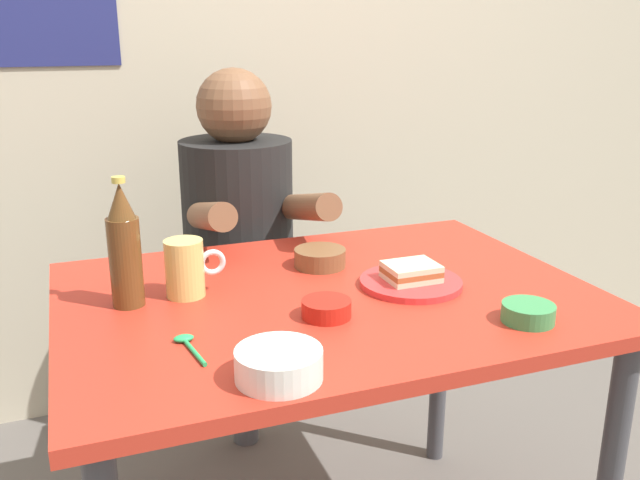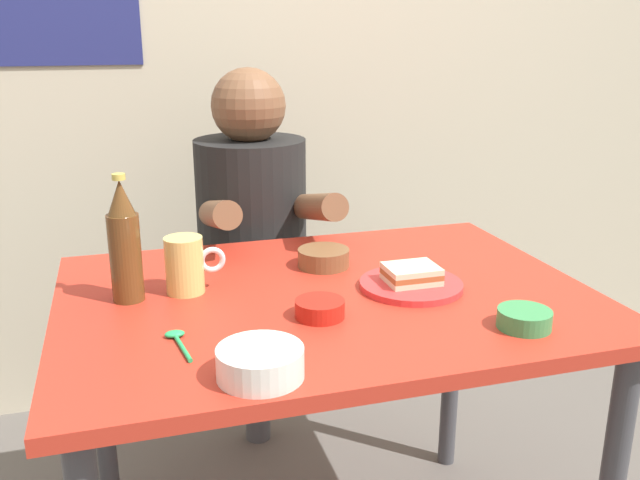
# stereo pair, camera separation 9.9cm
# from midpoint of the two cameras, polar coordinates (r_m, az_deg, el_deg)

# --- Properties ---
(wall_back) EXTENTS (4.40, 0.09, 2.60)m
(wall_back) POSITION_cam_midpoint_polar(r_m,az_deg,el_deg) (2.35, -6.07, 17.89)
(wall_back) COLOR #BCB299
(wall_back) RESTS_ON ground
(dining_table) EXTENTS (1.10, 0.80, 0.74)m
(dining_table) POSITION_cam_midpoint_polar(r_m,az_deg,el_deg) (1.47, 2.49, -7.78)
(dining_table) COLOR #B72D1E
(dining_table) RESTS_ON ground
(stool) EXTENTS (0.34, 0.34, 0.45)m
(stool) POSITION_cam_midpoint_polar(r_m,az_deg,el_deg) (2.14, -4.09, -8.29)
(stool) COLOR #4C4C51
(stool) RESTS_ON ground
(person_seated) EXTENTS (0.33, 0.56, 0.72)m
(person_seated) POSITION_cam_midpoint_polar(r_m,az_deg,el_deg) (1.99, -4.28, 2.49)
(person_seated) COLOR black
(person_seated) RESTS_ON stool
(plate_orange) EXTENTS (0.22, 0.22, 0.01)m
(plate_orange) POSITION_cam_midpoint_polar(r_m,az_deg,el_deg) (1.47, 9.53, -3.75)
(plate_orange) COLOR red
(plate_orange) RESTS_ON dining_table
(sandwich) EXTENTS (0.11, 0.09, 0.04)m
(sandwich) POSITION_cam_midpoint_polar(r_m,az_deg,el_deg) (1.47, 9.58, -2.83)
(sandwich) COLOR beige
(sandwich) RESTS_ON plate_orange
(beer_mug) EXTENTS (0.13, 0.08, 0.12)m
(beer_mug) POSITION_cam_midpoint_polar(r_m,az_deg,el_deg) (1.43, -9.24, -2.09)
(beer_mug) COLOR #D1BC66
(beer_mug) RESTS_ON dining_table
(beer_bottle) EXTENTS (0.06, 0.06, 0.26)m
(beer_bottle) POSITION_cam_midpoint_polar(r_m,az_deg,el_deg) (1.40, -14.11, -0.38)
(beer_bottle) COLOR #593819
(beer_bottle) RESTS_ON dining_table
(dip_bowl_green) EXTENTS (0.10, 0.10, 0.03)m
(dip_bowl_green) POSITION_cam_midpoint_polar(r_m,az_deg,el_deg) (1.33, 18.78, -6.22)
(dip_bowl_green) COLOR #388C4C
(dip_bowl_green) RESTS_ON dining_table
(rice_bowl_white) EXTENTS (0.14, 0.14, 0.05)m
(rice_bowl_white) POSITION_cam_midpoint_polar(r_m,az_deg,el_deg) (1.09, -2.42, -10.14)
(rice_bowl_white) COLOR silver
(rice_bowl_white) RESTS_ON dining_table
(condiment_bowl_brown) EXTENTS (0.12, 0.12, 0.04)m
(condiment_bowl_brown) POSITION_cam_midpoint_polar(r_m,az_deg,el_deg) (1.58, 2.09, -1.44)
(condiment_bowl_brown) COLOR brown
(condiment_bowl_brown) RESTS_ON dining_table
(sambal_bowl_red) EXTENTS (0.10, 0.10, 0.03)m
(sambal_bowl_red) POSITION_cam_midpoint_polar(r_m,az_deg,el_deg) (1.31, 2.15, -5.72)
(sambal_bowl_red) COLOR #B21E14
(sambal_bowl_red) RESTS_ON dining_table
(spoon) EXTENTS (0.04, 0.12, 0.01)m
(spoon) POSITION_cam_midpoint_polar(r_m,az_deg,el_deg) (1.23, -9.57, -8.22)
(spoon) COLOR #26A559
(spoon) RESTS_ON dining_table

